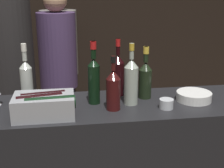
{
  "coord_description": "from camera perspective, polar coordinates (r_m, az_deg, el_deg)",
  "views": [
    {
      "loc": [
        -0.26,
        -1.47,
        1.7
      ],
      "look_at": [
        0.0,
        0.29,
        1.14
      ],
      "focal_mm": 50.0,
      "sensor_mm": 36.0,
      "label": 1
    }
  ],
  "objects": [
    {
      "name": "person_in_hoodie",
      "position": [
        3.53,
        -9.46,
        4.45
      ],
      "size": [
        0.4,
        0.4,
        1.66
      ],
      "rotation": [
        0.0,
        0.0,
        -0.15
      ],
      "color": "black",
      "rests_on": "ground_plane"
    },
    {
      "name": "red_wine_bottle_tall",
      "position": [
        2.01,
        1.08,
        1.9
      ],
      "size": [
        0.08,
        0.08,
        0.37
      ],
      "color": "black",
      "rests_on": "bar_counter"
    },
    {
      "name": "bowl_white",
      "position": [
        2.01,
        14.74,
        -2.14
      ],
      "size": [
        0.22,
        0.22,
        0.05
      ],
      "color": "white",
      "rests_on": "bar_counter"
    },
    {
      "name": "candle_votive",
      "position": [
        1.84,
        9.9,
        -3.57
      ],
      "size": [
        0.08,
        0.08,
        0.06
      ],
      "color": "silver",
      "rests_on": "bar_counter"
    },
    {
      "name": "person_blond_tee",
      "position": [
        2.75,
        -17.89,
        2.5
      ],
      "size": [
        0.39,
        0.39,
        1.85
      ],
      "rotation": [
        0.0,
        0.0,
        0.57
      ],
      "color": "black",
      "rests_on": "ground_plane"
    },
    {
      "name": "red_wine_bottle_burgundy",
      "position": [
        1.86,
        -3.34,
        1.09
      ],
      "size": [
        0.07,
        0.07,
        0.38
      ],
      "color": "black",
      "rests_on": "bar_counter"
    },
    {
      "name": "wall_back_chalkboard",
      "position": [
        3.97,
        -4.72,
        13.1
      ],
      "size": [
        6.4,
        0.06,
        2.8
      ],
      "color": "black",
      "rests_on": "ground_plane"
    },
    {
      "name": "ice_bin_with_bottles",
      "position": [
        1.73,
        -12.29,
        -3.63
      ],
      "size": [
        0.33,
        0.21,
        0.13
      ],
      "color": "#9EA0A5",
      "rests_on": "bar_counter"
    },
    {
      "name": "red_wine_bottle_black_foil",
      "position": [
        1.77,
        0.23,
        -0.91
      ],
      "size": [
        0.08,
        0.08,
        0.31
      ],
      "color": "#380F0F",
      "rests_on": "bar_counter"
    },
    {
      "name": "person_grey_polo",
      "position": [
        3.05,
        -9.76,
        2.7
      ],
      "size": [
        0.36,
        0.36,
        1.68
      ],
      "rotation": [
        0.0,
        0.0,
        0.44
      ],
      "color": "black",
      "rests_on": "ground_plane"
    },
    {
      "name": "champagne_bottle",
      "position": [
        1.97,
        6.1,
        1.12
      ],
      "size": [
        0.08,
        0.08,
        0.33
      ],
      "color": "black",
      "rests_on": "bar_counter"
    },
    {
      "name": "rose_wine_bottle",
      "position": [
        1.85,
        3.52,
        0.67
      ],
      "size": [
        0.08,
        0.08,
        0.37
      ],
      "color": "#9EA899",
      "rests_on": "bar_counter"
    },
    {
      "name": "white_wine_bottle",
      "position": [
        1.92,
        -15.36,
        0.71
      ],
      "size": [
        0.07,
        0.07,
        0.37
      ],
      "color": "#B2B7AD",
      "rests_on": "bar_counter"
    }
  ]
}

